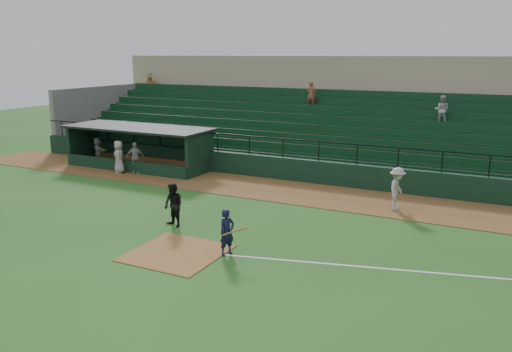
% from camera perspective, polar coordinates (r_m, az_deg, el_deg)
% --- Properties ---
extents(ground, '(90.00, 90.00, 0.00)m').
position_cam_1_polar(ground, '(18.49, -6.99, -7.46)').
color(ground, '#24561B').
rests_on(ground, ground).
extents(warning_track, '(40.00, 4.00, 0.03)m').
position_cam_1_polar(warning_track, '(25.20, 3.05, -1.64)').
color(warning_track, brown).
rests_on(warning_track, ground).
extents(home_plate_dirt, '(3.00, 3.00, 0.03)m').
position_cam_1_polar(home_plate_dirt, '(17.72, -8.79, -8.42)').
color(home_plate_dirt, brown).
rests_on(home_plate_dirt, ground).
extents(foul_line, '(17.49, 4.44, 0.01)m').
position_cam_1_polar(foul_line, '(16.95, 19.11, -10.12)').
color(foul_line, white).
rests_on(foul_line, ground).
extents(stadium_structure, '(38.00, 13.08, 6.40)m').
position_cam_1_polar(stadium_structure, '(32.56, 9.08, 5.75)').
color(stadium_structure, black).
rests_on(stadium_structure, ground).
extents(dugout, '(8.90, 3.20, 2.42)m').
position_cam_1_polar(dugout, '(31.22, -12.40, 3.48)').
color(dugout, black).
rests_on(dugout, ground).
extents(batter_at_plate, '(1.08, 0.71, 1.59)m').
position_cam_1_polar(batter_at_plate, '(17.15, -3.24, -6.25)').
color(batter_at_plate, black).
rests_on(batter_at_plate, ground).
extents(umpire, '(0.99, 0.87, 1.72)m').
position_cam_1_polar(umpire, '(20.11, -9.15, -3.22)').
color(umpire, black).
rests_on(umpire, ground).
extents(runner, '(0.73, 1.22, 1.85)m').
position_cam_1_polar(runner, '(22.66, 15.38, -1.38)').
color(runner, '#A9A59E').
rests_on(runner, warning_track).
extents(dugout_player_a, '(1.12, 0.86, 1.76)m').
position_cam_1_polar(dugout_player_a, '(29.42, -13.26, 2.00)').
color(dugout_player_a, '#9E9A94').
rests_on(dugout_player_a, warning_track).
extents(dugout_player_b, '(1.02, 1.06, 1.83)m').
position_cam_1_polar(dugout_player_b, '(29.68, -14.96, 2.06)').
color(dugout_player_b, '#A19B96').
rests_on(dugout_player_b, warning_track).
extents(dugout_player_c, '(1.57, 1.05, 1.62)m').
position_cam_1_polar(dugout_player_c, '(32.66, -17.09, 2.75)').
color(dugout_player_c, '#9E9994').
rests_on(dugout_player_c, warning_track).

